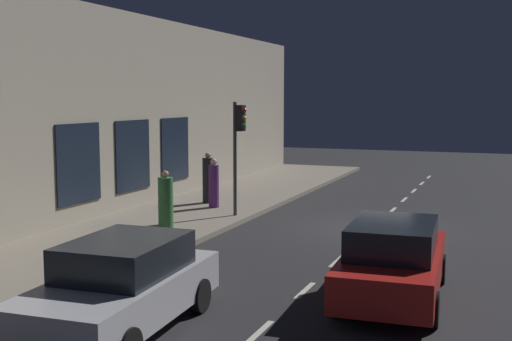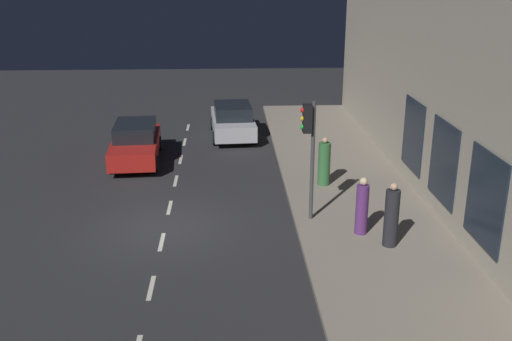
{
  "view_description": "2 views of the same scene",
  "coord_description": "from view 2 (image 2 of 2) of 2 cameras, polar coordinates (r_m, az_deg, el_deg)",
  "views": [
    {
      "loc": [
        -3.91,
        19.3,
        3.99
      ],
      "look_at": [
        3.47,
        0.88,
        1.75
      ],
      "focal_mm": 45.26,
      "sensor_mm": 36.0,
      "label": 1
    },
    {
      "loc": [
        1.96,
        -16.64,
        7.54
      ],
      "look_at": [
        2.85,
        1.03,
        1.45
      ],
      "focal_mm": 41.45,
      "sensor_mm": 36.0,
      "label": 2
    }
  ],
  "objects": [
    {
      "name": "traffic_light",
      "position": [
        17.61,
        5.14,
        3.37
      ],
      "size": [
        0.46,
        0.32,
        3.71
      ],
      "color": "#424244",
      "rests_on": "sidewalk"
    },
    {
      "name": "parked_car_1",
      "position": [
        27.67,
        -2.27,
        4.86
      ],
      "size": [
        2.15,
        4.46,
        1.58
      ],
      "rotation": [
        0.0,
        0.0,
        0.06
      ],
      "color": "#B7B7BC",
      "rests_on": "ground"
    },
    {
      "name": "ground_plane",
      "position": [
        18.38,
        -8.77,
        -5.47
      ],
      "size": [
        60.0,
        60.0,
        0.0
      ],
      "primitive_type": "plane",
      "color": "#28282B"
    },
    {
      "name": "pedestrian_2",
      "position": [
        17.41,
        10.19,
        -3.57
      ],
      "size": [
        0.52,
        0.52,
        1.73
      ],
      "rotation": [
        0.0,
        0.0,
        2.36
      ],
      "color": "#5B2D70",
      "rests_on": "sidewalk"
    },
    {
      "name": "pedestrian_0",
      "position": [
        16.8,
        12.94,
        -4.41
      ],
      "size": [
        0.55,
        0.55,
        1.86
      ],
      "rotation": [
        0.0,
        0.0,
        2.09
      ],
      "color": "#232328",
      "rests_on": "sidewalk"
    },
    {
      "name": "sidewalk",
      "position": [
        18.74,
        10.65,
        -4.83
      ],
      "size": [
        4.5,
        32.0,
        0.15
      ],
      "color": "gray",
      "rests_on": "ground"
    },
    {
      "name": "lane_centre_line",
      "position": [
        17.48,
        -9.09,
        -6.81
      ],
      "size": [
        0.12,
        27.2,
        0.01
      ],
      "color": "beige",
      "rests_on": "ground"
    },
    {
      "name": "parked_car_0",
      "position": [
        24.59,
        -11.55,
        2.67
      ],
      "size": [
        2.1,
        4.66,
        1.58
      ],
      "rotation": [
        0.0,
        0.0,
        3.2
      ],
      "color": "red",
      "rests_on": "ground"
    },
    {
      "name": "pedestrian_1",
      "position": [
        21.14,
        6.59,
        0.7
      ],
      "size": [
        0.59,
        0.59,
        1.75
      ],
      "rotation": [
        0.0,
        0.0,
        2.09
      ],
      "color": "#336B38",
      "rests_on": "sidewalk"
    },
    {
      "name": "building_facade",
      "position": [
        18.45,
        19.04,
        5.17
      ],
      "size": [
        0.65,
        32.0,
        6.93
      ],
      "color": "#B2A893",
      "rests_on": "ground"
    }
  ]
}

